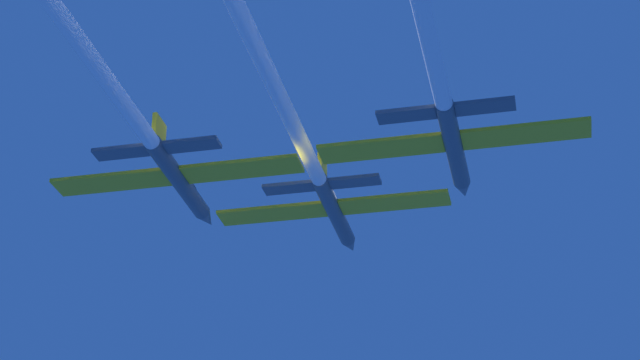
{
  "coord_description": "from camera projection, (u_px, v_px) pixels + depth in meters",
  "views": [
    {
      "loc": [
        17.56,
        -90.99,
        -43.22
      ],
      "look_at": [
        -0.22,
        -8.63,
        -0.39
      ],
      "focal_mm": 63.5,
      "sensor_mm": 36.0,
      "label": 1
    }
  ],
  "objects": [
    {
      "name": "jet_left_wing",
      "position": [
        80.0,
        42.0,
        75.37
      ],
      "size": [
        21.04,
        70.5,
        3.49
      ],
      "color": "#4C5660"
    },
    {
      "name": "jet_lead",
      "position": [
        264.0,
        64.0,
        80.43
      ],
      "size": [
        21.04,
        79.87,
        3.49
      ],
      "color": "#4C5660"
    }
  ]
}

